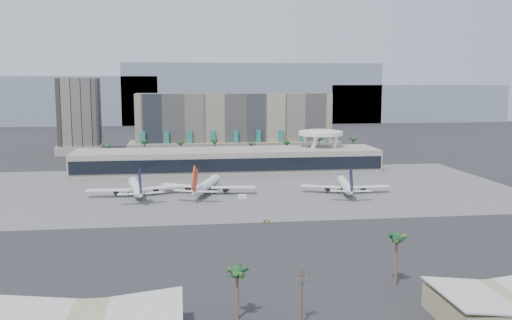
{
  "coord_description": "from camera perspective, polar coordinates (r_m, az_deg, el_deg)",
  "views": [
    {
      "loc": [
        -26.67,
        -207.24,
        50.75
      ],
      "look_at": [
        6.69,
        40.0,
        15.66
      ],
      "focal_mm": 40.0,
      "sensor_mm": 36.0,
      "label": 1
    }
  ],
  "objects": [
    {
      "name": "utility_pole",
      "position": [
        121.92,
        4.63,
        -12.98
      ],
      "size": [
        3.2,
        0.85,
        12.0
      ],
      "color": "#4C3826",
      "rests_on": "ground"
    },
    {
      "name": "near_palm_a",
      "position": [
        123.25,
        -1.9,
        -11.71
      ],
      "size": [
        6.0,
        6.0,
        12.01
      ],
      "color": "brown",
      "rests_on": "ground"
    },
    {
      "name": "palm_row",
      "position": [
        356.13,
        -2.21,
        1.51
      ],
      "size": [
        157.8,
        2.8,
        13.1
      ],
      "color": "brown",
      "rests_on": "ground"
    },
    {
      "name": "ground",
      "position": [
        215.03,
        -0.34,
        -5.65
      ],
      "size": [
        900.0,
        900.0,
        0.0
      ],
      "primitive_type": "plane",
      "color": "#232326",
      "rests_on": "ground"
    },
    {
      "name": "taxiway_sign",
      "position": [
        205.31,
        1.06,
        -6.18
      ],
      "size": [
        1.98,
        0.94,
        0.91
      ],
      "rotation": [
        0.0,
        0.0,
        -0.35
      ],
      "color": "black",
      "rests_on": "ground"
    },
    {
      "name": "service_vehicle_a",
      "position": [
        263.91,
        -13.65,
        -3.1
      ],
      "size": [
        3.93,
        1.98,
        1.9
      ],
      "primitive_type": "cube",
      "rotation": [
        0.0,
        0.0,
        -0.02
      ],
      "color": "silver",
      "rests_on": "ground"
    },
    {
      "name": "hotel",
      "position": [
        384.91,
        -2.19,
        2.94
      ],
      "size": [
        140.0,
        30.0,
        42.0
      ],
      "color": "gray",
      "rests_on": "ground"
    },
    {
      "name": "airliner_left",
      "position": [
        256.18,
        -11.9,
        -2.71
      ],
      "size": [
        42.88,
        44.47,
        15.43
      ],
      "rotation": [
        0.0,
        0.0,
        0.16
      ],
      "color": "white",
      "rests_on": "ground"
    },
    {
      "name": "saucer_structure",
      "position": [
        334.96,
        6.47,
        2.42
      ],
      "size": [
        26.0,
        26.0,
        21.89
      ],
      "color": "white",
      "rests_on": "ground"
    },
    {
      "name": "service_vehicle_b",
      "position": [
        246.16,
        -1.39,
        -3.68
      ],
      "size": [
        3.83,
        2.76,
        1.78
      ],
      "primitive_type": "cube",
      "rotation": [
        0.0,
        0.0,
        0.25
      ],
      "color": "white",
      "rests_on": "ground"
    },
    {
      "name": "near_palm_b",
      "position": [
        146.1,
        13.89,
        -8.12
      ],
      "size": [
        6.0,
        6.0,
        13.63
      ],
      "color": "brown",
      "rests_on": "ground"
    },
    {
      "name": "office_tower",
      "position": [
        413.87,
        -17.21,
        3.79
      ],
      "size": [
        30.0,
        30.0,
        52.0
      ],
      "color": "black",
      "rests_on": "ground"
    },
    {
      "name": "airliner_centre",
      "position": [
        256.77,
        -4.97,
        -2.52
      ],
      "size": [
        42.63,
        44.13,
        15.72
      ],
      "rotation": [
        0.0,
        0.0,
        -0.31
      ],
      "color": "white",
      "rests_on": "ground"
    },
    {
      "name": "hangar_right",
      "position": [
        136.02,
        23.94,
        -13.28
      ],
      "size": [
        30.55,
        20.6,
        6.89
      ],
      "color": "tan",
      "rests_on": "ground"
    },
    {
      "name": "airliner_right",
      "position": [
        260.01,
        8.95,
        -2.53
      ],
      "size": [
        40.26,
        41.75,
        14.49
      ],
      "rotation": [
        0.0,
        0.0,
        -0.16
      ],
      "color": "white",
      "rests_on": "ground"
    },
    {
      "name": "terminal",
      "position": [
        321.26,
        -2.85,
        0.08
      ],
      "size": [
        170.0,
        32.5,
        14.5
      ],
      "color": "#A7A093",
      "rests_on": "ground"
    },
    {
      "name": "mountain_ridge",
      "position": [
        679.76,
        -3.1,
        6.23
      ],
      "size": [
        680.0,
        60.0,
        70.0
      ],
      "color": "gray",
      "rests_on": "ground"
    },
    {
      "name": "apron_pad",
      "position": [
        268.43,
        -1.85,
        -2.89
      ],
      "size": [
        260.0,
        130.0,
        0.06
      ],
      "primitive_type": "cube",
      "color": "#5B5B59",
      "rests_on": "ground"
    }
  ]
}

